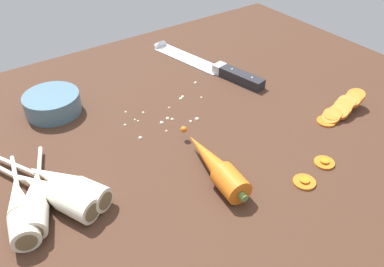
% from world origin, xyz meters
% --- Properties ---
extents(ground_plane, '(1.20, 0.90, 0.04)m').
position_xyz_m(ground_plane, '(0.00, 0.00, -0.02)').
color(ground_plane, '#42281C').
extents(chefs_knife, '(0.10, 0.35, 0.04)m').
position_xyz_m(chefs_knife, '(0.19, 0.21, 0.01)').
color(chefs_knife, silver).
rests_on(chefs_knife, ground_plane).
extents(whole_carrot, '(0.06, 0.20, 0.04)m').
position_xyz_m(whole_carrot, '(-0.02, -0.12, 0.02)').
color(whole_carrot, orange).
rests_on(whole_carrot, ground_plane).
extents(parsnip_front, '(0.12, 0.22, 0.04)m').
position_xyz_m(parsnip_front, '(-0.24, -0.02, 0.02)').
color(parsnip_front, silver).
rests_on(parsnip_front, ground_plane).
extents(parsnip_mid_left, '(0.06, 0.20, 0.04)m').
position_xyz_m(parsnip_mid_left, '(-0.31, -0.03, 0.02)').
color(parsnip_mid_left, silver).
rests_on(parsnip_mid_left, ground_plane).
extents(parsnip_mid_right, '(0.12, 0.23, 0.04)m').
position_xyz_m(parsnip_mid_right, '(-0.26, -0.02, 0.02)').
color(parsnip_mid_right, silver).
rests_on(parsnip_mid_right, ground_plane).
extents(parsnip_back, '(0.09, 0.19, 0.04)m').
position_xyz_m(parsnip_back, '(-0.29, -0.02, 0.02)').
color(parsnip_back, silver).
rests_on(parsnip_back, ground_plane).
extents(carrot_slice_stack, '(0.13, 0.04, 0.04)m').
position_xyz_m(carrot_slice_stack, '(0.29, -0.12, 0.01)').
color(carrot_slice_stack, orange).
rests_on(carrot_slice_stack, ground_plane).
extents(carrot_slice_stray_near, '(0.04, 0.04, 0.01)m').
position_xyz_m(carrot_slice_stray_near, '(0.08, -0.22, 0.00)').
color(carrot_slice_stray_near, orange).
rests_on(carrot_slice_stray_near, ground_plane).
extents(carrot_slice_stray_mid, '(0.03, 0.03, 0.01)m').
position_xyz_m(carrot_slice_stray_mid, '(0.15, -0.20, 0.00)').
color(carrot_slice_stray_mid, orange).
rests_on(carrot_slice_stray_mid, ground_plane).
extents(prep_bowl, '(0.11, 0.11, 0.04)m').
position_xyz_m(prep_bowl, '(-0.17, 0.22, 0.02)').
color(prep_bowl, slate).
rests_on(prep_bowl, ground_plane).
extents(mince_crumbs, '(0.21, 0.12, 0.01)m').
position_xyz_m(mince_crumbs, '(0.01, 0.07, 0.00)').
color(mince_crumbs, beige).
rests_on(mince_crumbs, ground_plane).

